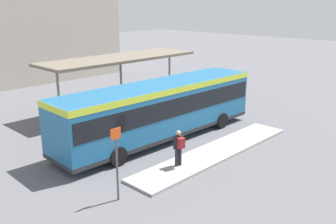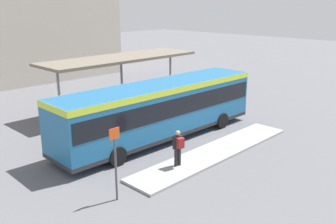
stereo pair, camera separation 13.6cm
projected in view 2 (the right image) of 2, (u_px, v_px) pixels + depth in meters
ground_plane at (160, 138)px, 20.11m from camera, size 120.00×120.00×0.00m
curb_island at (215, 152)px, 18.12m from camera, size 10.28×1.80×0.12m
city_bus at (160, 107)px, 19.62m from camera, size 12.19×2.93×3.01m
pedestrian_waiting at (178, 146)px, 16.20m from camera, size 0.43×0.47×1.62m
bicycle_orange at (204, 96)px, 27.90m from camera, size 0.48×1.57×0.68m
bicycle_white at (199, 93)px, 28.76m from camera, size 0.48×1.67×0.72m
bicycle_blue at (188, 91)px, 29.13m from camera, size 0.48×1.66×0.72m
bicycle_black at (180, 89)px, 29.72m from camera, size 0.48×1.79×0.77m
station_shelter at (121, 59)px, 25.11m from camera, size 11.24×3.39×3.52m
potted_planter_near_shelter at (140, 106)px, 23.59m from camera, size 0.98×0.98×1.47m
platform_sign at (115, 161)px, 13.44m from camera, size 0.44×0.08×2.80m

